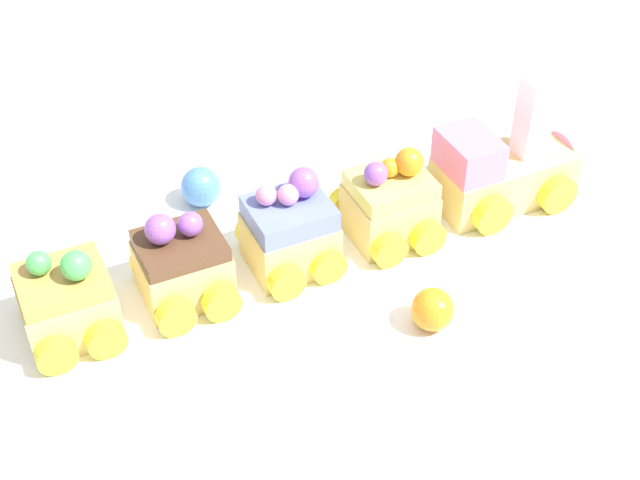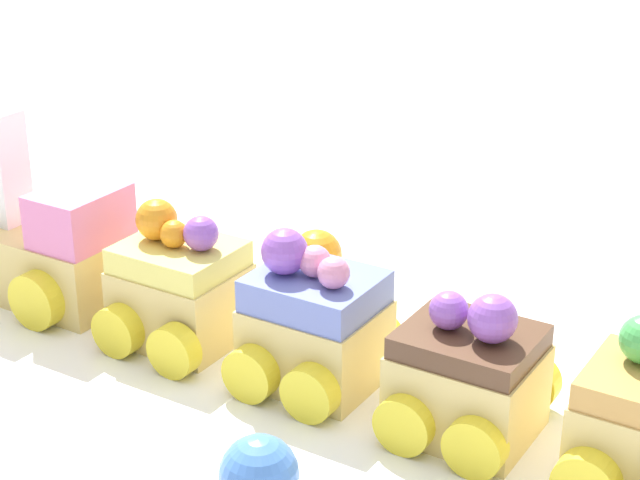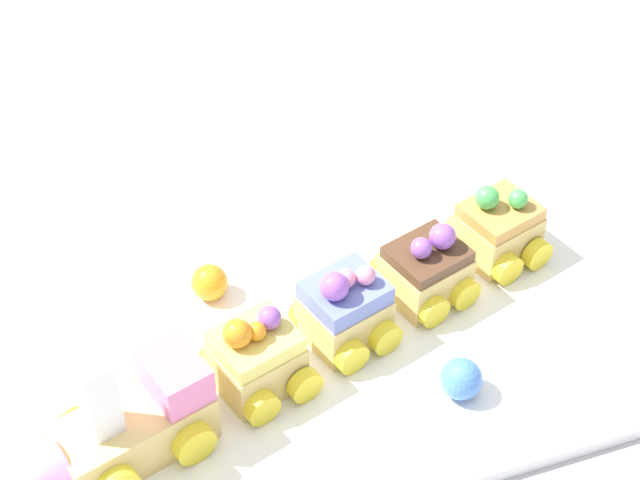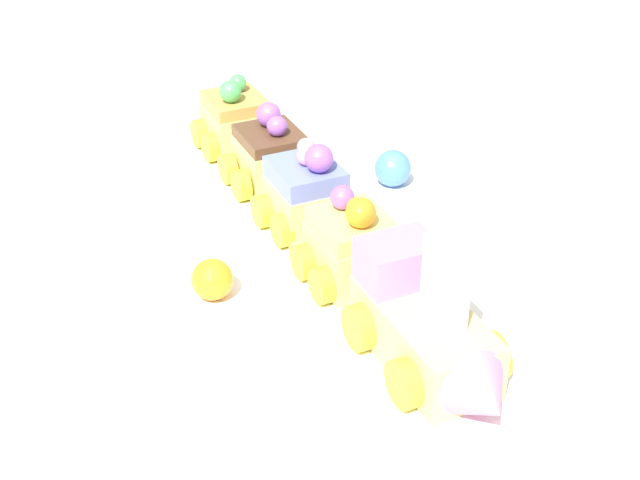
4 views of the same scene
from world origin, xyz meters
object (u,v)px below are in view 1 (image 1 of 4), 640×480
cake_car_blueberry (290,233)px  gumball_blue (201,187)px  cake_train_locomotive (513,168)px  gumball_orange (433,309)px  cake_car_lemon (390,205)px  cake_car_chocolate (182,269)px  cake_car_caramel (68,303)px

cake_car_blueberry → gumball_blue: cake_car_blueberry is taller
cake_train_locomotive → gumball_orange: cake_train_locomotive is taller
gumball_orange → gumball_blue: bearing=133.3°
cake_car_lemon → cake_car_blueberry: (-0.08, -0.02, 0.00)m
cake_car_chocolate → cake_car_caramel: 0.08m
gumball_blue → cake_car_blueberry: bearing=-52.9°
gumball_orange → cake_car_blueberry: bearing=138.8°
cake_car_chocolate → gumball_blue: bearing=64.2°
cake_car_lemon → gumball_blue: bearing=140.1°
cake_car_chocolate → cake_car_caramel: (-0.08, -0.02, 0.00)m
cake_car_blueberry → cake_car_chocolate: size_ratio=1.00×
cake_train_locomotive → gumball_orange: 0.16m
cake_car_lemon → gumball_blue: (-0.14, 0.06, -0.01)m
cake_car_chocolate → cake_train_locomotive: bearing=-0.1°
cake_car_blueberry → gumball_blue: (-0.06, 0.08, -0.01)m
cake_train_locomotive → gumball_blue: 0.24m
cake_car_lemon → gumball_orange: 0.10m
cake_car_blueberry → cake_car_chocolate: (-0.08, -0.02, -0.00)m
gumball_orange → cake_train_locomotive: bearing=54.4°
cake_car_chocolate → gumball_blue: size_ratio=2.70×
cake_car_lemon → cake_car_caramel: (-0.23, -0.07, -0.00)m
cake_car_blueberry → cake_car_caramel: (-0.15, -0.05, -0.00)m
cake_car_caramel → gumball_blue: bearing=37.6°
cake_car_blueberry → gumball_orange: size_ratio=2.89×
cake_train_locomotive → cake_car_blueberry: 0.19m
cake_car_lemon → cake_car_caramel: cake_car_lemon is taller
cake_car_chocolate → gumball_orange: cake_car_chocolate is taller
cake_car_caramel → gumball_blue: 0.16m
cake_train_locomotive → cake_car_chocolate: cake_train_locomotive is taller
cake_car_caramel → gumball_blue: cake_car_caramel is taller
cake_car_caramel → cake_car_blueberry: bearing=0.2°
cake_car_blueberry → cake_car_caramel: cake_car_blueberry is taller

